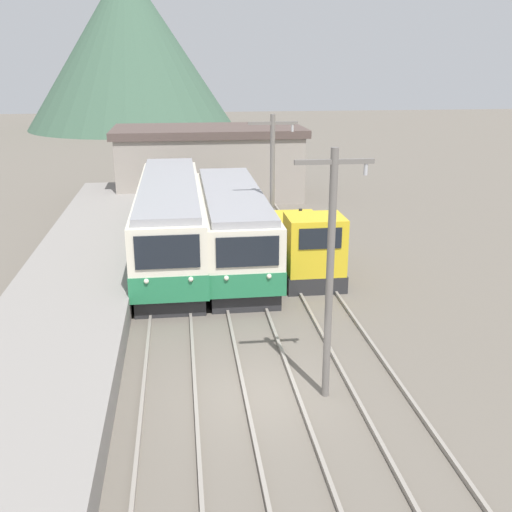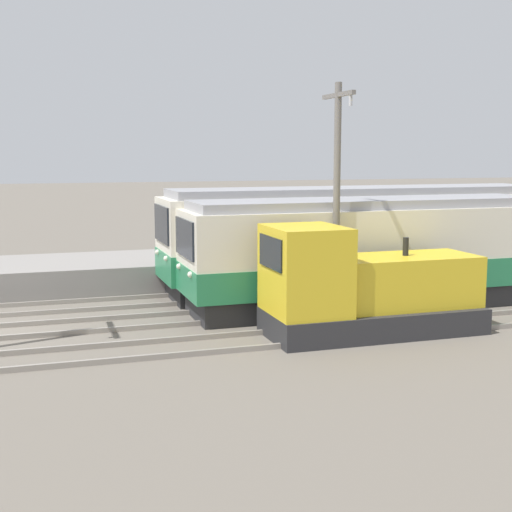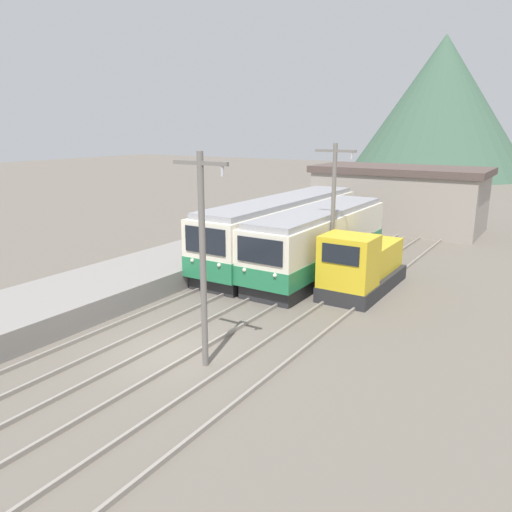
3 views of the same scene
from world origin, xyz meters
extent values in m
cube|color=#28282B|center=(-2.60, 12.51, 0.35)|extent=(2.58, 13.68, 0.70)
cube|color=silver|center=(-2.60, 12.51, 2.06)|extent=(2.80, 14.25, 2.71)
cube|color=#267A4C|center=(-2.60, 12.51, 1.19)|extent=(2.84, 14.29, 0.98)
cube|color=black|center=(-2.60, 5.36, 2.60)|extent=(2.24, 0.06, 1.19)
sphere|color=silver|center=(-3.37, 5.35, 1.57)|extent=(0.18, 0.18, 0.18)
sphere|color=silver|center=(-1.83, 5.35, 1.57)|extent=(0.18, 0.18, 0.18)
cube|color=#939399|center=(-2.60, 12.51, 3.55)|extent=(2.46, 13.68, 0.28)
cube|color=#28282B|center=(0.20, 11.40, 0.35)|extent=(2.58, 11.25, 0.70)
cube|color=silver|center=(0.20, 11.40, 1.95)|extent=(2.80, 11.72, 2.49)
cube|color=#267A4C|center=(0.20, 11.40, 1.15)|extent=(2.84, 11.76, 0.90)
cube|color=black|center=(0.20, 5.51, 2.45)|extent=(2.24, 0.06, 1.10)
sphere|color=silver|center=(-0.57, 5.50, 1.50)|extent=(0.18, 0.18, 0.18)
sphere|color=silver|center=(0.97, 5.50, 1.50)|extent=(0.18, 0.18, 0.18)
cube|color=#939399|center=(0.20, 11.40, 3.33)|extent=(2.46, 11.25, 0.28)
cube|color=#28282B|center=(3.20, 10.08, 0.35)|extent=(2.40, 5.91, 0.70)
cube|color=gold|center=(3.20, 8.07, 1.85)|extent=(2.28, 1.89, 2.30)
cube|color=black|center=(3.20, 7.10, 2.36)|extent=(1.68, 0.04, 0.83)
cube|color=gold|center=(3.20, 11.02, 1.40)|extent=(1.92, 3.92, 1.40)
cylinder|color=black|center=(3.20, 11.02, 2.35)|extent=(0.16, 0.16, 0.50)
cylinder|color=slate|center=(1.70, 9.62, 3.42)|extent=(0.20, 0.20, 6.85)
cube|color=slate|center=(1.70, 9.62, 6.50)|extent=(2.00, 0.12, 0.12)
cylinder|color=#B2B2B7|center=(2.50, 9.62, 6.30)|extent=(0.10, 0.10, 0.30)
camera|label=1|loc=(-2.06, -14.47, 8.81)|focal=42.00mm
camera|label=2|loc=(20.31, 1.15, 4.89)|focal=50.00mm
camera|label=3|loc=(11.05, -11.89, 7.47)|focal=35.00mm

